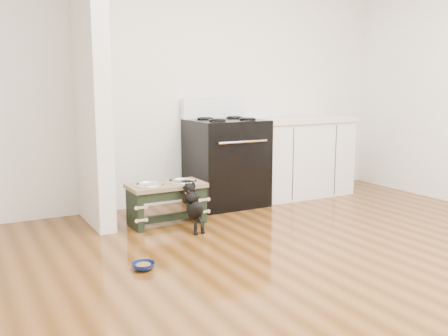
# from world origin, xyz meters

# --- Properties ---
(ground) EXTENTS (5.00, 5.00, 0.00)m
(ground) POSITION_xyz_m (0.00, 0.00, 0.00)
(ground) COLOR #49290D
(ground) RESTS_ON ground
(room_shell) EXTENTS (5.00, 5.00, 5.00)m
(room_shell) POSITION_xyz_m (0.00, 0.00, 1.62)
(room_shell) COLOR silver
(room_shell) RESTS_ON ground
(partition_wall) EXTENTS (0.15, 0.80, 2.70)m
(partition_wall) POSITION_xyz_m (-1.18, 2.10, 1.35)
(partition_wall) COLOR silver
(partition_wall) RESTS_ON ground
(oven_range) EXTENTS (0.76, 0.69, 1.14)m
(oven_range) POSITION_xyz_m (0.25, 2.16, 0.48)
(oven_range) COLOR black
(oven_range) RESTS_ON ground
(cabinet_run) EXTENTS (1.24, 0.64, 0.91)m
(cabinet_run) POSITION_xyz_m (1.23, 2.18, 0.45)
(cabinet_run) COLOR silver
(cabinet_run) RESTS_ON ground
(dog_feeder) EXTENTS (0.70, 0.38, 0.40)m
(dog_feeder) POSITION_xyz_m (-0.60, 1.76, 0.27)
(dog_feeder) COLOR black
(dog_feeder) RESTS_ON ground
(puppy) EXTENTS (0.12, 0.36, 0.43)m
(puppy) POSITION_xyz_m (-0.48, 1.43, 0.23)
(puppy) COLOR black
(puppy) RESTS_ON ground
(floor_bowl) EXTENTS (0.21, 0.21, 0.05)m
(floor_bowl) POSITION_xyz_m (-1.20, 0.75, 0.03)
(floor_bowl) COLOR #0C1C55
(floor_bowl) RESTS_ON ground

